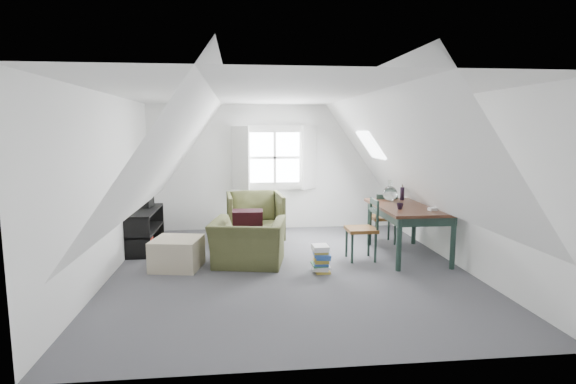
{
  "coord_description": "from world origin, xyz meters",
  "views": [
    {
      "loc": [
        -0.71,
        -6.27,
        2.02
      ],
      "look_at": [
        0.04,
        0.6,
        1.05
      ],
      "focal_mm": 28.0,
      "sensor_mm": 36.0,
      "label": 1
    }
  ],
  "objects": [
    {
      "name": "slope_right",
      "position": [
        1.55,
        0.0,
        1.78
      ],
      "size": [
        3.19,
        5.5,
        4.48
      ],
      "primitive_type": "plane",
      "rotation": [
        0.0,
        -2.19,
        0.0
      ],
      "color": "white",
      "rests_on": "wall_right"
    },
    {
      "name": "magazine_stack",
      "position": [
        0.43,
        -0.18,
        0.19
      ],
      "size": [
        0.29,
        0.34,
        0.38
      ],
      "rotation": [
        0.0,
        0.0,
        -0.14
      ],
      "color": "#B29933",
      "rests_on": "floor"
    },
    {
      "name": "dining_table",
      "position": [
        1.94,
        0.48,
        0.71
      ],
      "size": [
        0.98,
        1.63,
        0.82
      ],
      "rotation": [
        0.0,
        0.0,
        -0.03
      ],
      "color": "#371B10",
      "rests_on": "floor"
    },
    {
      "name": "media_shelf",
      "position": [
        -2.33,
        1.33,
        0.3
      ],
      "size": [
        0.44,
        1.32,
        0.68
      ],
      "rotation": [
        0.0,
        0.0,
        -0.03
      ],
      "color": "black",
      "rests_on": "floor"
    },
    {
      "name": "ceiling",
      "position": [
        0.0,
        0.0,
        2.5
      ],
      "size": [
        5.5,
        5.5,
        0.0
      ],
      "primitive_type": "plane",
      "rotation": [
        3.14,
        0.0,
        0.0
      ],
      "color": "white",
      "rests_on": "wall_back"
    },
    {
      "name": "dormer_window",
      "position": [
        0.0,
        2.68,
        1.45
      ],
      "size": [
        1.71,
        0.35,
        1.3
      ],
      "color": "white",
      "rests_on": "wall_back"
    },
    {
      "name": "wall_back",
      "position": [
        0.0,
        2.75,
        1.25
      ],
      "size": [
        5.0,
        0.0,
        5.0
      ],
      "primitive_type": "plane",
      "rotation": [
        1.57,
        0.0,
        0.0
      ],
      "color": "white",
      "rests_on": "ground"
    },
    {
      "name": "dining_chair_far",
      "position": [
        1.82,
        1.31,
        0.47
      ],
      "size": [
        0.42,
        0.42,
        0.91
      ],
      "rotation": [
        0.0,
        0.0,
        2.98
      ],
      "color": "brown",
      "rests_on": "floor"
    },
    {
      "name": "floor",
      "position": [
        0.0,
        0.0,
        0.0
      ],
      "size": [
        5.5,
        5.5,
        0.0
      ],
      "primitive_type": "plane",
      "color": "#4A4A4F",
      "rests_on": "ground"
    },
    {
      "name": "paper_box",
      "position": [
        2.14,
        0.03,
        0.84
      ],
      "size": [
        0.14,
        0.1,
        0.04
      ],
      "primitive_type": "cube",
      "rotation": [
        0.0,
        0.0,
        0.2
      ],
      "color": "white",
      "rests_on": "dining_table"
    },
    {
      "name": "armchair_far",
      "position": [
        -0.44,
        1.63,
        0.0
      ],
      "size": [
        1.02,
        1.05,
        0.9
      ],
      "primitive_type": "imported",
      "rotation": [
        0.0,
        0.0,
        0.06
      ],
      "color": "#444824",
      "rests_on": "floor"
    },
    {
      "name": "vase_twigs",
      "position": [
        2.04,
        1.03,
        0.94
      ],
      "size": [
        0.07,
        0.08,
        0.55
      ],
      "rotation": [
        0.0,
        0.0,
        -0.02
      ],
      "color": "black",
      "rests_on": "dining_table"
    },
    {
      "name": "skylight",
      "position": [
        1.55,
        1.3,
        1.75
      ],
      "size": [
        0.35,
        0.75,
        0.47
      ],
      "primitive_type": "cube",
      "rotation": [
        0.0,
        0.95,
        0.0
      ],
      "color": "white",
      "rests_on": "slope_right"
    },
    {
      "name": "cup",
      "position": [
        1.69,
        0.18,
        0.82
      ],
      "size": [
        0.12,
        0.12,
        0.09
      ],
      "primitive_type": "imported",
      "rotation": [
        0.0,
        0.0,
        0.2
      ],
      "color": "black",
      "rests_on": "dining_table"
    },
    {
      "name": "slope_left",
      "position": [
        -1.55,
        0.0,
        1.78
      ],
      "size": [
        3.19,
        5.5,
        4.48
      ],
      "primitive_type": "plane",
      "rotation": [
        0.0,
        2.19,
        0.0
      ],
      "color": "white",
      "rests_on": "wall_left"
    },
    {
      "name": "wall_right",
      "position": [
        2.5,
        0.0,
        1.25
      ],
      "size": [
        0.0,
        5.5,
        5.5
      ],
      "primitive_type": "plane",
      "rotation": [
        1.57,
        0.0,
        -1.57
      ],
      "color": "white",
      "rests_on": "ground"
    },
    {
      "name": "wall_left",
      "position": [
        -2.5,
        0.0,
        1.25
      ],
      "size": [
        0.0,
        5.5,
        5.5
      ],
      "primitive_type": "plane",
      "rotation": [
        1.57,
        0.0,
        1.57
      ],
      "color": "white",
      "rests_on": "ground"
    },
    {
      "name": "demijohn",
      "position": [
        1.79,
        0.93,
        0.96
      ],
      "size": [
        0.24,
        0.24,
        0.34
      ],
      "rotation": [
        0.0,
        0.0,
        0.13
      ],
      "color": "silver",
      "rests_on": "dining_table"
    },
    {
      "name": "electronics_box",
      "position": [
        -2.33,
        1.63,
        0.77
      ],
      "size": [
        0.24,
        0.31,
        0.22
      ],
      "primitive_type": "cube",
      "rotation": [
        0.0,
        0.0,
        -0.16
      ],
      "color": "black",
      "rests_on": "media_shelf"
    },
    {
      "name": "armchair_near",
      "position": [
        -0.6,
        0.27,
        0.0
      ],
      "size": [
        1.21,
        1.11,
        0.68
      ],
      "primitive_type": "imported",
      "rotation": [
        0.0,
        0.0,
        2.95
      ],
      "color": "#444824",
      "rests_on": "floor"
    },
    {
      "name": "throw_pillow",
      "position": [
        -0.6,
        0.42,
        0.6
      ],
      "size": [
        0.46,
        0.28,
        0.47
      ],
      "primitive_type": "cube",
      "rotation": [
        0.31,
        0.0,
        -0.03
      ],
      "color": "#330D16",
      "rests_on": "armchair_near"
    },
    {
      "name": "ottoman",
      "position": [
        -1.63,
        0.23,
        0.22
      ],
      "size": [
        0.77,
        0.77,
        0.44
      ],
      "primitive_type": "cube",
      "rotation": [
        0.0,
        0.0,
        -0.19
      ],
      "color": "tan",
      "rests_on": "floor"
    },
    {
      "name": "dining_chair_near",
      "position": [
        1.19,
        0.36,
        0.5
      ],
      "size": [
        0.45,
        0.45,
        0.95
      ],
      "rotation": [
        0.0,
        0.0,
        -1.89
      ],
      "color": "brown",
      "rests_on": "floor"
    },
    {
      "name": "wall_front",
      "position": [
        0.0,
        -2.75,
        1.25
      ],
      "size": [
        5.0,
        0.0,
        5.0
      ],
      "primitive_type": "plane",
      "rotation": [
        -1.57,
        0.0,
        0.0
      ],
      "color": "white",
      "rests_on": "ground"
    }
  ]
}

